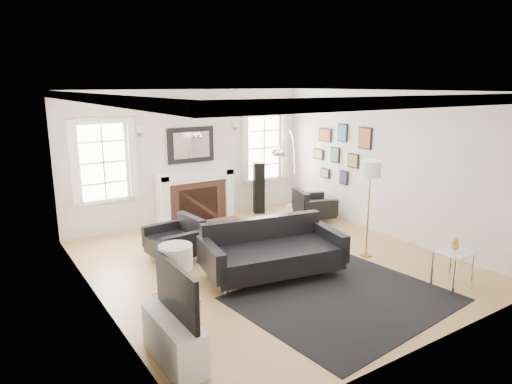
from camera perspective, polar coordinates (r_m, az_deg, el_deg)
floor at (r=7.71m, az=1.83°, el=-8.80°), size 6.00×6.00×0.00m
back_wall at (r=9.86m, az=-8.19°, el=4.44°), size 5.50×0.04×2.80m
front_wall at (r=5.22m, az=21.26°, el=-4.38°), size 5.50×0.04×2.80m
left_wall at (r=6.18m, az=-19.46°, el=-1.54°), size 0.04×6.00×2.80m
right_wall at (r=9.13m, az=16.20°, el=3.33°), size 0.04×6.00×2.80m
ceiling at (r=7.14m, az=2.00°, el=12.49°), size 5.50×6.00×0.02m
crown_molding at (r=7.14m, az=1.99°, el=12.01°), size 5.50×6.00×0.12m
fireplace at (r=9.84m, az=-7.50°, el=-0.65°), size 1.70×0.69×1.11m
mantel_mirror at (r=9.78m, az=-8.12°, el=5.85°), size 1.05×0.07×0.75m
window_left at (r=9.18m, az=-18.57°, el=3.59°), size 1.24×0.15×1.62m
window_right at (r=10.71m, az=0.95°, el=5.59°), size 1.24×0.15×1.62m
gallery_wall at (r=9.97m, az=10.49°, el=5.22°), size 0.04×1.73×1.29m
tv_unit at (r=5.15m, az=-10.16°, el=-16.92°), size 0.35×1.00×1.09m
area_rug at (r=6.60m, az=11.00°, el=-12.98°), size 2.98×2.57×0.01m
sofa at (r=7.10m, az=1.87°, el=-7.51°), size 2.27×1.34×0.70m
armchair_left at (r=7.85m, az=-9.83°, el=-6.01°), size 0.86×0.94×0.59m
armchair_right at (r=9.95m, az=7.02°, el=-1.82°), size 0.96×1.02×0.57m
coffee_table at (r=7.36m, az=0.01°, el=-6.98°), size 0.85×0.85×0.38m
side_table_left at (r=5.58m, az=-9.76°, el=-13.62°), size 0.45×0.45×0.50m
nesting_table at (r=7.22m, az=23.49°, el=-7.68°), size 0.52×0.44×0.57m
gourd_lamp at (r=5.38m, az=-9.96°, el=-9.24°), size 0.39×0.39×0.62m
orange_vase at (r=7.15m, az=23.65°, el=-6.08°), size 0.11×0.11×0.17m
arc_floor_lamp at (r=9.60m, az=3.98°, el=2.56°), size 1.45×1.35×2.06m
stick_floor_lamp at (r=7.83m, az=14.12°, el=2.19°), size 0.34×0.34×1.67m
speaker_tower at (r=10.45m, az=0.37°, el=0.52°), size 0.30×0.30×1.17m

